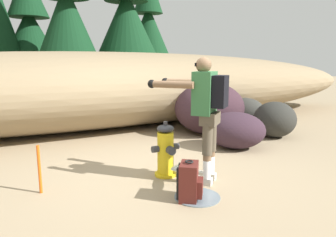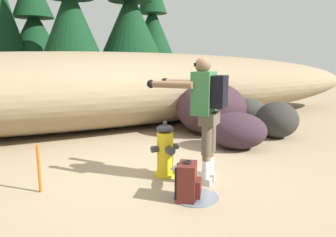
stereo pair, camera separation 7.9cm
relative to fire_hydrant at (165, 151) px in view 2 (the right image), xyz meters
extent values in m
cube|color=#998466|center=(0.12, 0.09, -0.38)|extent=(56.00, 56.00, 0.04)
ellipsoid|color=#897556|center=(0.12, 3.70, 0.54)|extent=(17.01, 3.20, 1.80)
cylinder|color=gold|center=(0.00, 0.00, -0.34)|extent=(0.31, 0.31, 0.04)
cylinder|color=gold|center=(0.00, 0.00, -0.02)|extent=(0.23, 0.23, 0.59)
ellipsoid|color=#333338|center=(0.00, 0.00, 0.32)|extent=(0.24, 0.24, 0.10)
cylinder|color=#333338|center=(0.00, 0.00, 0.39)|extent=(0.06, 0.06, 0.05)
cylinder|color=#333338|center=(-0.16, 0.00, 0.05)|extent=(0.09, 0.09, 0.09)
cylinder|color=#333338|center=(0.16, 0.00, 0.05)|extent=(0.09, 0.09, 0.09)
cylinder|color=#333338|center=(0.00, -0.15, 0.05)|extent=(0.11, 0.09, 0.11)
ellipsoid|color=silver|center=(0.00, -0.49, -0.08)|extent=(0.10, 0.69, 0.35)
cylinder|color=slate|center=(0.00, -0.81, -0.35)|extent=(0.54, 0.54, 0.01)
cube|color=beige|center=(0.28, -0.49, -0.31)|extent=(0.24, 0.26, 0.09)
cylinder|color=white|center=(0.32, -0.54, -0.15)|extent=(0.10, 0.10, 0.24)
cylinder|color=brown|center=(0.32, -0.54, 0.01)|extent=(0.10, 0.10, 0.08)
cylinder|color=brown|center=(0.32, -0.54, 0.25)|extent=(0.13, 0.13, 0.41)
cube|color=beige|center=(0.43, -0.37, -0.31)|extent=(0.24, 0.26, 0.09)
cylinder|color=white|center=(0.47, -0.41, -0.15)|extent=(0.10, 0.10, 0.24)
cylinder|color=brown|center=(0.47, -0.41, 0.01)|extent=(0.10, 0.10, 0.08)
cylinder|color=brown|center=(0.47, -0.41, 0.25)|extent=(0.13, 0.13, 0.41)
cube|color=brown|center=(0.40, -0.48, 0.51)|extent=(0.37, 0.36, 0.16)
cube|color=#336B3D|center=(0.35, -0.42, 0.83)|extent=(0.43, 0.41, 0.54)
cube|color=black|center=(0.47, -0.57, 0.86)|extent=(0.32, 0.30, 0.40)
sphere|color=brown|center=(0.33, -0.40, 1.18)|extent=(0.20, 0.20, 0.20)
cube|color=black|center=(0.28, -0.34, 1.19)|extent=(0.13, 0.11, 0.04)
cylinder|color=brown|center=(-0.06, -0.27, 0.94)|extent=(0.44, 0.51, 0.09)
sphere|color=black|center=(-0.23, -0.06, 0.94)|extent=(0.11, 0.11, 0.11)
cylinder|color=brown|center=(0.28, 0.01, 0.94)|extent=(0.44, 0.51, 0.09)
sphere|color=black|center=(0.11, 0.22, 0.94)|extent=(0.11, 0.11, 0.11)
cube|color=#511E19|center=(-0.12, -0.81, -0.14)|extent=(0.34, 0.36, 0.44)
cube|color=#511E19|center=(-0.02, -0.89, -0.20)|extent=(0.18, 0.20, 0.20)
torus|color=black|center=(-0.12, -0.81, 0.10)|extent=(0.10, 0.10, 0.02)
cube|color=black|center=(-0.16, -0.68, -0.14)|extent=(0.05, 0.06, 0.37)
cube|color=black|center=(-0.26, -0.81, -0.14)|extent=(0.05, 0.06, 0.37)
ellipsoid|color=#32212B|center=(1.78, 0.67, -0.02)|extent=(1.42, 1.40, 0.67)
ellipsoid|color=#36222A|center=(2.03, 1.84, 0.21)|extent=(1.86, 1.73, 1.13)
ellipsoid|color=#32312C|center=(3.09, 1.88, 0.01)|extent=(1.24, 1.27, 0.73)
ellipsoid|color=#2B2B27|center=(3.07, 0.94, 0.02)|extent=(1.19, 1.18, 0.75)
cylinder|color=#47331E|center=(-1.93, 11.30, 0.49)|extent=(0.23, 0.23, 1.70)
cone|color=#0F3319|center=(-1.93, 11.30, 3.06)|extent=(1.89, 1.89, 3.44)
cylinder|color=#47331E|center=(-0.65, 11.82, 0.28)|extent=(0.32, 0.32, 1.28)
cone|color=#0F3319|center=(-0.65, 11.82, 2.23)|extent=(2.70, 2.70, 2.61)
cylinder|color=#47331E|center=(0.40, 8.76, 0.17)|extent=(0.33, 0.33, 1.05)
cone|color=#0F3319|center=(0.40, 8.76, 2.38)|extent=(2.78, 2.78, 3.38)
cylinder|color=#47331E|center=(3.10, 9.68, 0.41)|extent=(0.35, 0.35, 1.53)
cone|color=#0F3319|center=(3.10, 9.68, 2.72)|extent=(2.90, 2.90, 3.10)
cylinder|color=#47331E|center=(5.00, 11.56, 0.50)|extent=(0.28, 0.28, 1.71)
cone|color=#0F3319|center=(5.00, 11.56, 2.71)|extent=(2.32, 2.32, 2.71)
cylinder|color=#E55914|center=(-1.62, 0.19, -0.06)|extent=(0.04, 0.04, 0.60)
camera|label=1|loc=(-1.93, -3.73, 1.24)|focal=33.54mm
camera|label=2|loc=(-1.86, -3.76, 1.24)|focal=33.54mm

